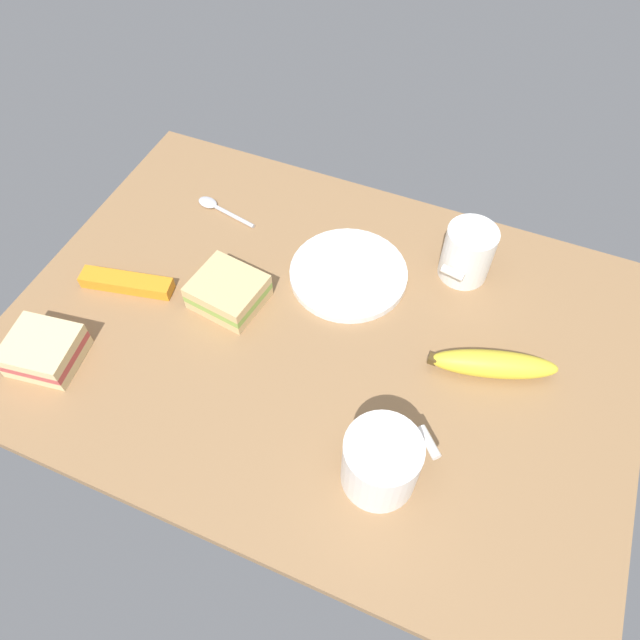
% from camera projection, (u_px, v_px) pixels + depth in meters
% --- Properties ---
extents(tabletop, '(0.90, 0.64, 0.02)m').
position_uv_depth(tabletop, '(320.00, 336.00, 0.86)').
color(tabletop, '#936D47').
rests_on(tabletop, ground).
extents(plate_of_food, '(0.18, 0.18, 0.01)m').
position_uv_depth(plate_of_food, '(347.00, 273.00, 0.91)').
color(plate_of_food, white).
rests_on(plate_of_food, tabletop).
extents(coffee_mug_black, '(0.08, 0.10, 0.09)m').
position_uv_depth(coffee_mug_black, '(468.00, 252.00, 0.88)').
color(coffee_mug_black, white).
rests_on(coffee_mug_black, tabletop).
extents(coffee_mug_milky, '(0.11, 0.11, 0.09)m').
position_uv_depth(coffee_mug_milky, '(381.00, 462.00, 0.68)').
color(coffee_mug_milky, white).
rests_on(coffee_mug_milky, tabletop).
extents(sandwich_main, '(0.11, 0.10, 0.04)m').
position_uv_depth(sandwich_main, '(229.00, 291.00, 0.86)').
color(sandwich_main, '#DBB77A').
rests_on(sandwich_main, tabletop).
extents(sandwich_side, '(0.10, 0.10, 0.04)m').
position_uv_depth(sandwich_side, '(44.00, 350.00, 0.80)').
color(sandwich_side, beige).
rests_on(sandwich_side, tabletop).
extents(banana, '(0.18, 0.09, 0.04)m').
position_uv_depth(banana, '(493.00, 364.00, 0.79)').
color(banana, yellow).
rests_on(banana, tabletop).
extents(spoon, '(0.12, 0.04, 0.01)m').
position_uv_depth(spoon, '(217.00, 207.00, 0.99)').
color(spoon, silver).
rests_on(spoon, tabletop).
extents(snack_bar, '(0.15, 0.06, 0.02)m').
position_uv_depth(snack_bar, '(127.00, 283.00, 0.89)').
color(snack_bar, orange).
rests_on(snack_bar, tabletop).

